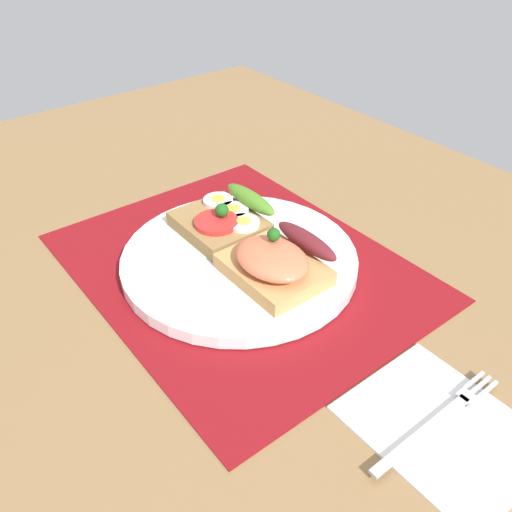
% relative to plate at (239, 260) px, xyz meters
% --- Properties ---
extents(ground_plane, '(1.20, 0.90, 0.03)m').
position_rel_plate_xyz_m(ground_plane, '(0.00, 0.00, -0.03)').
color(ground_plane, olive).
extents(placemat, '(0.40, 0.31, 0.00)m').
position_rel_plate_xyz_m(placemat, '(0.00, 0.00, -0.01)').
color(placemat, maroon).
rests_on(placemat, ground_plane).
extents(plate, '(0.26, 0.26, 0.01)m').
position_rel_plate_xyz_m(plate, '(0.00, 0.00, 0.00)').
color(plate, white).
rests_on(plate, placemat).
extents(sandwich_egg_tomato, '(0.10, 0.10, 0.04)m').
position_rel_plate_xyz_m(sandwich_egg_tomato, '(-0.05, 0.02, 0.02)').
color(sandwich_egg_tomato, olive).
rests_on(sandwich_egg_tomato, plate).
extents(sandwich_salmon, '(0.10, 0.10, 0.05)m').
position_rel_plate_xyz_m(sandwich_salmon, '(0.05, 0.01, 0.03)').
color(sandwich_salmon, tan).
rests_on(sandwich_salmon, plate).
extents(napkin, '(0.14, 0.12, 0.01)m').
position_rel_plate_xyz_m(napkin, '(0.27, 0.00, -0.01)').
color(napkin, white).
rests_on(napkin, ground_plane).
extents(fork, '(0.02, 0.15, 0.00)m').
position_rel_plate_xyz_m(fork, '(0.27, 0.00, -0.00)').
color(fork, '#B7B7BC').
rests_on(fork, napkin).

